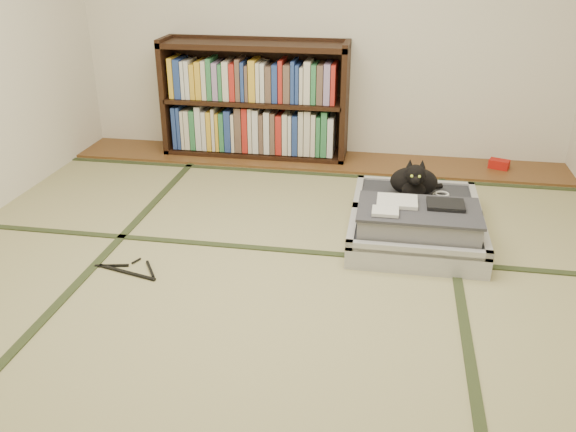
# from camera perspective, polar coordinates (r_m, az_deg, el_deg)

# --- Properties ---
(floor) EXTENTS (4.50, 4.50, 0.00)m
(floor) POSITION_cam_1_polar(r_m,az_deg,el_deg) (3.26, -1.94, -6.47)
(floor) COLOR tan
(floor) RESTS_ON ground
(wood_strip) EXTENTS (4.00, 0.50, 0.02)m
(wood_strip) POSITION_cam_1_polar(r_m,az_deg,el_deg) (5.05, 2.67, 5.24)
(wood_strip) COLOR brown
(wood_strip) RESTS_ON ground
(red_item) EXTENTS (0.17, 0.14, 0.07)m
(red_item) POSITION_cam_1_polar(r_m,az_deg,el_deg) (5.10, 19.14, 4.61)
(red_item) COLOR #B3150E
(red_item) RESTS_ON wood_strip
(tatami_borders) EXTENTS (4.00, 4.50, 0.01)m
(tatami_borders) POSITION_cam_1_polar(r_m,az_deg,el_deg) (3.68, -0.38, -2.51)
(tatami_borders) COLOR #2D381E
(tatami_borders) RESTS_ON ground
(bookcase) EXTENTS (1.51, 0.35, 0.97)m
(bookcase) POSITION_cam_1_polar(r_m,az_deg,el_deg) (5.08, -3.12, 10.53)
(bookcase) COLOR black
(bookcase) RESTS_ON wood_strip
(suitcase) EXTENTS (0.79, 1.05, 0.31)m
(suitcase) POSITION_cam_1_polar(r_m,az_deg,el_deg) (3.79, 11.88, -0.46)
(suitcase) COLOR #B4B4B9
(suitcase) RESTS_ON floor
(cat) EXTENTS (0.35, 0.35, 0.28)m
(cat) POSITION_cam_1_polar(r_m,az_deg,el_deg) (4.00, 11.73, 3.19)
(cat) COLOR black
(cat) RESTS_ON suitcase
(cable_coil) EXTENTS (0.11, 0.11, 0.03)m
(cable_coil) POSITION_cam_1_polar(r_m,az_deg,el_deg) (4.08, 14.15, 1.93)
(cable_coil) COLOR white
(cable_coil) RESTS_ON suitcase
(hanger) EXTENTS (0.39, 0.22, 0.01)m
(hanger) POSITION_cam_1_polar(r_m,az_deg,el_deg) (3.50, -14.66, -4.87)
(hanger) COLOR black
(hanger) RESTS_ON floor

